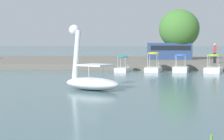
% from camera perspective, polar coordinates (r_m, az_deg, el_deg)
% --- Properties ---
extents(shore_bank_far, '(127.06, 21.92, 0.50)m').
position_cam_1_polar(shore_bank_far, '(43.95, 6.03, 1.25)').
color(shore_bank_far, '#6B665B').
rests_on(shore_bank_far, ground_plane).
extents(swan_boat, '(3.32, 2.71, 3.17)m').
position_cam_1_polar(swan_boat, '(19.13, -3.16, -1.17)').
color(swan_boat, white).
rests_on(swan_boat, ground_plane).
extents(pedal_boat_lime, '(1.73, 2.29, 1.42)m').
position_cam_1_polar(pedal_boat_lime, '(31.38, 14.47, 0.40)').
color(pedal_boat_lime, white).
rests_on(pedal_boat_lime, ground_plane).
extents(pedal_boat_blue, '(1.42, 2.18, 1.40)m').
position_cam_1_polar(pedal_boat_blue, '(31.48, 9.91, 0.51)').
color(pedal_boat_blue, white).
rests_on(pedal_boat_blue, ground_plane).
extents(pedal_boat_yellow, '(1.43, 1.92, 1.56)m').
position_cam_1_polar(pedal_boat_yellow, '(31.26, 5.99, 0.55)').
color(pedal_boat_yellow, white).
rests_on(pedal_boat_yellow, ground_plane).
extents(pedal_boat_teal, '(1.28, 2.03, 1.29)m').
position_cam_1_polar(pedal_boat_teal, '(31.28, 1.58, 0.47)').
color(pedal_boat_teal, white).
rests_on(pedal_boat_teal, ground_plane).
extents(tree_sapling_by_fence, '(6.16, 6.11, 5.49)m').
position_cam_1_polar(tree_sapling_by_fence, '(44.06, 9.68, 5.89)').
color(tree_sapling_by_fence, brown).
rests_on(tree_sapling_by_fence, shore_bank_far).
extents(person_on_path, '(0.28, 0.27, 1.75)m').
position_cam_1_polar(person_on_path, '(35.98, 14.66, 2.43)').
color(person_on_path, black).
rests_on(person_on_path, shore_bank_far).
extents(parked_van, '(4.84, 2.38, 1.81)m').
position_cam_1_polar(parked_van, '(43.46, 8.31, 2.82)').
color(parked_van, navy).
rests_on(parked_van, shore_bank_far).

